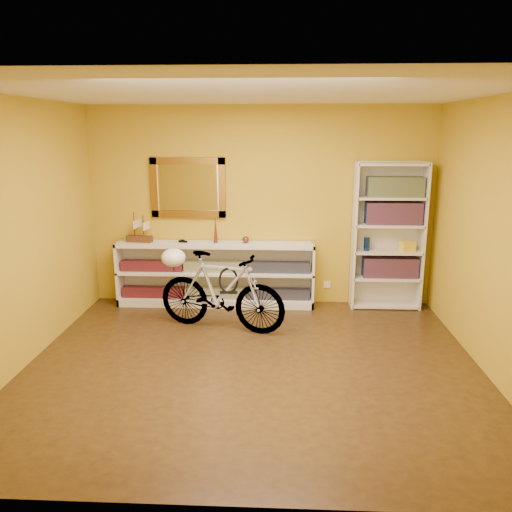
{
  "coord_description": "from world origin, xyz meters",
  "views": [
    {
      "loc": [
        0.26,
        -4.74,
        2.28
      ],
      "look_at": [
        0.0,
        0.7,
        0.95
      ],
      "focal_mm": 36.21,
      "sensor_mm": 36.0,
      "label": 1
    }
  ],
  "objects_px": {
    "helmet": "(173,258)",
    "bicycle": "(221,291)",
    "console_unit": "(215,274)",
    "bookcase": "(388,237)"
  },
  "relations": [
    {
      "from": "helmet",
      "to": "console_unit",
      "type": "bearing_deg",
      "value": 60.16
    },
    {
      "from": "console_unit",
      "to": "bicycle",
      "type": "relative_size",
      "value": 1.65
    },
    {
      "from": "console_unit",
      "to": "helmet",
      "type": "bearing_deg",
      "value": -119.84
    },
    {
      "from": "bookcase",
      "to": "bicycle",
      "type": "height_order",
      "value": "bookcase"
    },
    {
      "from": "bookcase",
      "to": "helmet",
      "type": "relative_size",
      "value": 6.59
    },
    {
      "from": "console_unit",
      "to": "bookcase",
      "type": "relative_size",
      "value": 1.37
    },
    {
      "from": "bicycle",
      "to": "helmet",
      "type": "distance_m",
      "value": 0.7
    },
    {
      "from": "helmet",
      "to": "bicycle",
      "type": "bearing_deg",
      "value": -16.1
    },
    {
      "from": "bicycle",
      "to": "helmet",
      "type": "height_order",
      "value": "bicycle"
    },
    {
      "from": "bookcase",
      "to": "helmet",
      "type": "bearing_deg",
      "value": -164.57
    }
  ]
}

